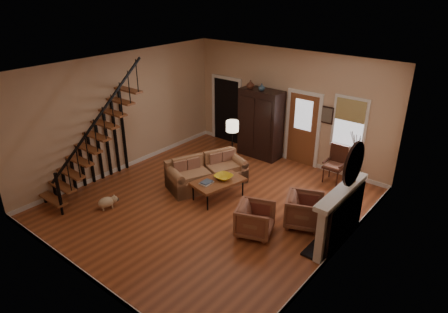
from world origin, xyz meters
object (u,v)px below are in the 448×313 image
Objects in this scene: sofa at (207,172)px; floor_lamp at (232,147)px; armchair_left at (255,220)px; armoire at (261,124)px; coffee_table at (218,189)px; armchair_right at (304,211)px; side_chair at (334,165)px.

floor_lamp is at bearing 112.53° from sofa.
armchair_left is at bearing -1.73° from sofa.
armoire is 1.64× the size of coffee_table.
armchair_right is at bearing -55.22° from armchair_left.
coffee_table is 1.26× the size of side_chair.
sofa reaches higher than armchair_left.
side_chair is at bearing 64.58° from sofa.
sofa is 2.67× the size of armchair_left.
armchair_right is 2.39m from side_chair.
armchair_right reaches higher than coffee_table.
coffee_table is 2.28m from armchair_right.
side_chair is at bearing 25.58° from floor_lamp.
armchair_left is 1.17m from armchair_right.
side_chair reaches higher than armchair_right.
armchair_right is (2.94, -2.55, -0.68)m from armoire.
coffee_table is at bearing 46.02° from armchair_left.
armoire is 2.61m from side_chair.
armchair_right is at bearing 21.42° from sofa.
floor_lamp is (-0.67, 1.42, 0.51)m from coffee_table.
armchair_left reaches higher than coffee_table.
armchair_right is at bearing -21.15° from floor_lamp.
armchair_right is 0.53× the size of floor_lamp.
floor_lamp reaches higher than coffee_table.
coffee_table is at bearing -64.70° from floor_lamp.
floor_lamp is (-2.93, 1.13, 0.39)m from armchair_right.
floor_lamp is at bearing 26.20° from armchair_left.
floor_lamp is (-0.00, 1.09, 0.37)m from sofa.
floor_lamp reaches higher than side_chair.
floor_lamp is 1.49× the size of side_chair.
armchair_left is at bearing -56.97° from armoire.
coffee_table is at bearing 74.92° from armchair_right.
coffee_table is 1.74m from armchair_left.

